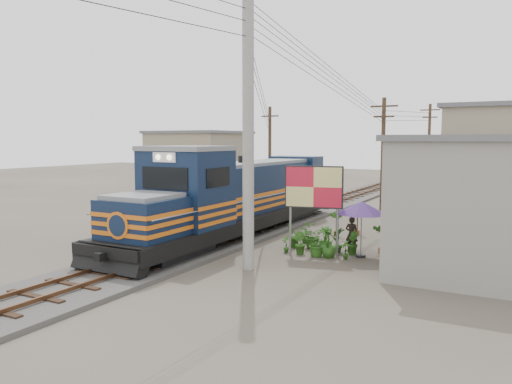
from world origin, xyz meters
The scene contains 16 objects.
ground centered at (0.00, 0.00, 0.00)m, with size 120.00×120.00×0.00m, color #473F35.
ballast centered at (0.00, 10.00, 0.08)m, with size 3.60×70.00×0.16m, color #595651.
track centered at (0.00, 10.00, 0.26)m, with size 1.15×70.00×0.12m.
locomotive centered at (0.00, 4.53, 1.80)m, with size 3.09×16.81×4.17m.
utility_pole_main centered at (3.50, -0.50, 5.00)m, with size 0.40×0.40×10.00m.
wooden_pole_mid centered at (4.50, 14.00, 3.68)m, with size 1.60×0.24×7.00m.
wooden_pole_far centered at (4.80, 28.00, 3.93)m, with size 1.60×0.24×7.50m.
wooden_pole_left centered at (-5.00, 18.00, 3.68)m, with size 1.60×0.24×7.00m.
power_lines centered at (-0.14, 8.49, 7.56)m, with size 9.65×19.00×3.30m.
shophouse_front centered at (11.50, 3.00, 2.36)m, with size 7.35×6.30×4.70m.
shophouse_back centered at (11.00, 22.00, 2.11)m, with size 6.30×6.30×4.20m.
shophouse_left centered at (-10.00, 16.00, 2.61)m, with size 6.30×6.30×5.20m.
billboard centered at (4.68, 2.65, 2.61)m, with size 2.26×0.61×3.54m.
market_umbrella centered at (6.46, 3.17, 1.93)m, with size 2.04×2.04×2.19m.
vendor centered at (5.88, 3.83, 0.73)m, with size 0.53×0.35×1.47m, color black.
plant_nursery centered at (4.65, 3.17, 0.49)m, with size 3.19×3.13×1.10m.
Camera 1 is at (11.91, -15.52, 4.55)m, focal length 35.00 mm.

